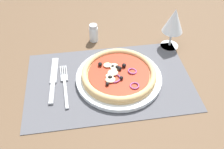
{
  "coord_description": "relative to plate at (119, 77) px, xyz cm",
  "views": [
    {
      "loc": [
        -7.41,
        -55.41,
        57.08
      ],
      "look_at": [
        0.91,
        0.0,
        2.75
      ],
      "focal_mm": 40.96,
      "sensor_mm": 36.0,
      "label": 1
    }
  ],
  "objects": [
    {
      "name": "pizza",
      "position": [
        -0.05,
        -0.02,
        1.76
      ],
      "size": [
        23.05,
        23.05,
        2.7
      ],
      "color": "tan",
      "rests_on": "plate"
    },
    {
      "name": "plate",
      "position": [
        0.0,
        0.0,
        0.0
      ],
      "size": [
        26.58,
        26.58,
        1.35
      ],
      "primitive_type": "cylinder",
      "color": "white",
      "rests_on": "placemat"
    },
    {
      "name": "ground_plane",
      "position": [
        -3.05,
        -0.32,
        -2.28
      ],
      "size": [
        190.0,
        140.0,
        2.4
      ],
      "primitive_type": "cube",
      "color": "brown"
    },
    {
      "name": "fork",
      "position": [
        -16.73,
        0.19,
        -0.46
      ],
      "size": [
        2.5,
        18.05,
        0.44
      ],
      "rotation": [
        0.0,
        0.0,
        1.62
      ],
      "color": "#B2B5BA",
      "rests_on": "placemat"
    },
    {
      "name": "wine_glass",
      "position": [
        21.09,
        14.3,
        9.05
      ],
      "size": [
        7.2,
        7.2,
        14.9
      ],
      "color": "silver",
      "rests_on": "ground_plane"
    },
    {
      "name": "pepper_shaker",
      "position": [
        -5.6,
        21.65,
        2.18
      ],
      "size": [
        3.2,
        3.2,
        6.7
      ],
      "color": "silver",
      "rests_on": "ground_plane"
    },
    {
      "name": "knife",
      "position": [
        -20.18,
        2.68,
        -0.42
      ],
      "size": [
        2.8,
        20.06,
        0.62
      ],
      "rotation": [
        0.0,
        0.0,
        1.51
      ],
      "color": "#B2B5BA",
      "rests_on": "placemat"
    },
    {
      "name": "placemat",
      "position": [
        -3.05,
        -0.32,
        -0.88
      ],
      "size": [
        50.97,
        32.24,
        0.4
      ],
      "primitive_type": "cube",
      "color": "#4C4C51",
      "rests_on": "ground_plane"
    }
  ]
}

